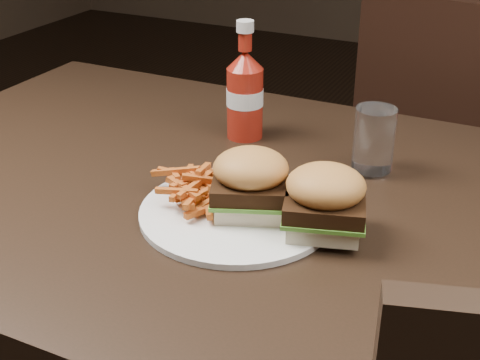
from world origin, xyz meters
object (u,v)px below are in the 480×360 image
at_px(dining_table, 224,197).
at_px(plate, 237,212).
at_px(ketchup_bottle, 245,104).
at_px(tumbler, 374,139).
at_px(chair_far, 473,198).

xyz_separation_m(dining_table, plate, (0.06, -0.07, 0.03)).
height_order(ketchup_bottle, tumbler, ketchup_bottle).
distance_m(ketchup_bottle, tumbler, 0.24).
distance_m(dining_table, ketchup_bottle, 0.20).
bearing_deg(chair_far, tumbler, 90.50).
distance_m(chair_far, ketchup_bottle, 0.77).
bearing_deg(tumbler, ketchup_bottle, 170.72).
relative_size(dining_table, chair_far, 2.52).
xyz_separation_m(dining_table, ketchup_bottle, (-0.05, 0.18, 0.08)).
bearing_deg(chair_far, ketchup_bottle, 69.51).
bearing_deg(ketchup_bottle, chair_far, 58.66).
distance_m(chair_far, tumbler, 0.72).
bearing_deg(ketchup_bottle, plate, -66.72).
bearing_deg(plate, dining_table, 127.99).
bearing_deg(chair_far, plate, 84.63).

